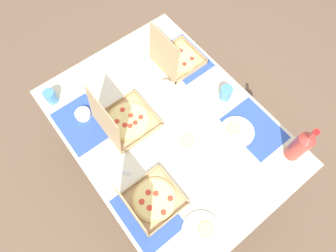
% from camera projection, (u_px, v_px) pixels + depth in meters
% --- Properties ---
extents(ground_plane, '(6.00, 6.00, 0.00)m').
position_uv_depth(ground_plane, '(168.00, 163.00, 2.43)').
color(ground_plane, brown).
extents(dining_table, '(1.51, 1.12, 0.74)m').
position_uv_depth(dining_table, '(168.00, 132.00, 1.85)').
color(dining_table, '#3F3328').
rests_on(dining_table, ground_plane).
extents(placemat_near_left, '(0.36, 0.26, 0.00)m').
position_uv_depth(placemat_near_left, '(254.00, 128.00, 1.75)').
color(placemat_near_left, '#2D4C9E').
rests_on(placemat_near_left, dining_table).
extents(placemat_near_right, '(0.36, 0.26, 0.00)m').
position_uv_depth(placemat_near_right, '(184.00, 58.00, 1.98)').
color(placemat_near_right, '#2D4C9E').
rests_on(placemat_near_right, dining_table).
extents(placemat_far_left, '(0.36, 0.26, 0.00)m').
position_uv_depth(placemat_far_left, '(147.00, 213.00, 1.54)').
color(placemat_far_left, '#2D4C9E').
rests_on(placemat_far_left, dining_table).
extents(placemat_far_right, '(0.36, 0.26, 0.00)m').
position_uv_depth(placemat_far_right, '(82.00, 124.00, 1.77)').
color(placemat_far_right, '#2D4C9E').
rests_on(placemat_far_right, dining_table).
extents(pizza_box_corner_left, '(0.28, 0.29, 0.32)m').
position_uv_depth(pizza_box_corner_left, '(176.00, 58.00, 1.92)').
color(pizza_box_corner_left, tan).
rests_on(pizza_box_corner_left, dining_table).
extents(pizza_box_center, '(0.31, 0.31, 0.34)m').
position_uv_depth(pizza_box_center, '(123.00, 121.00, 1.72)').
color(pizza_box_center, tan).
rests_on(pizza_box_center, dining_table).
extents(pizza_box_edge_far, '(0.28, 0.28, 0.31)m').
position_uv_depth(pizza_box_edge_far, '(150.00, 202.00, 1.52)').
color(pizza_box_edge_far, tan).
rests_on(pizza_box_edge_far, dining_table).
extents(plate_middle, '(0.21, 0.21, 0.03)m').
position_uv_depth(plate_middle, '(237.00, 131.00, 1.73)').
color(plate_middle, white).
rests_on(plate_middle, dining_table).
extents(plate_far_right, '(0.21, 0.21, 0.03)m').
position_uv_depth(plate_far_right, '(202.00, 231.00, 1.49)').
color(plate_far_right, white).
rests_on(plate_far_right, dining_table).
extents(plate_near_left, '(0.22, 0.22, 0.03)m').
position_uv_depth(plate_near_left, '(185.00, 138.00, 1.72)').
color(plate_near_left, white).
rests_on(plate_near_left, dining_table).
extents(soda_bottle, '(0.09, 0.09, 0.32)m').
position_uv_depth(soda_bottle, '(301.00, 146.00, 1.56)').
color(soda_bottle, '#B2382D').
rests_on(soda_bottle, dining_table).
extents(cup_dark, '(0.06, 0.06, 0.10)m').
position_uv_depth(cup_dark, '(166.00, 88.00, 1.82)').
color(cup_dark, silver).
rests_on(cup_dark, dining_table).
extents(cup_red, '(0.08, 0.08, 0.09)m').
position_uv_depth(cup_red, '(226.00, 93.00, 1.81)').
color(cup_red, teal).
rests_on(cup_red, dining_table).
extents(cup_clear_left, '(0.07, 0.07, 0.09)m').
position_uv_depth(cup_clear_left, '(51.00, 96.00, 1.80)').
color(cup_clear_left, teal).
rests_on(cup_clear_left, dining_table).
extents(condiment_bowl, '(0.10, 0.10, 0.04)m').
position_uv_depth(condiment_bowl, '(83.00, 114.00, 1.77)').
color(condiment_bowl, white).
rests_on(condiment_bowl, dining_table).
extents(knife_by_near_left, '(0.06, 0.21, 0.00)m').
position_uv_depth(knife_by_near_left, '(245.00, 193.00, 1.58)').
color(knife_by_near_left, '#B7B7BC').
rests_on(knife_by_near_left, dining_table).
extents(knife_by_far_right, '(0.05, 0.21, 0.00)m').
position_uv_depth(knife_by_far_right, '(121.00, 65.00, 1.95)').
color(knife_by_far_right, '#B7B7BC').
rests_on(knife_by_far_right, dining_table).
extents(knife_by_near_right, '(0.16, 0.16, 0.00)m').
position_uv_depth(knife_by_near_right, '(113.00, 171.00, 1.64)').
color(knife_by_near_right, '#B7B7BC').
rests_on(knife_by_near_right, dining_table).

